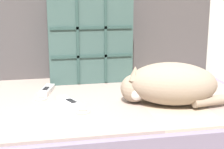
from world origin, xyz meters
name	(u,v)px	position (x,y,z in m)	size (l,w,h in m)	color
sofa_backrest	(1,34)	(0.00, 0.48, 0.59)	(2.05, 0.14, 0.42)	#474242
throw_pillow_quilted	(90,40)	(0.40, 0.33, 0.57)	(0.38, 0.14, 0.38)	#38514C
sleeping_cat	(168,85)	(0.64, -0.06, 0.45)	(0.39, 0.30, 0.16)	gray
game_remote_near	(46,91)	(0.20, 0.17, 0.38)	(0.09, 0.19, 0.02)	white
game_remote_far	(71,103)	(0.28, -0.01, 0.38)	(0.12, 0.19, 0.02)	white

